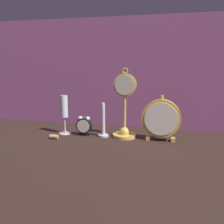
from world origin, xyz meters
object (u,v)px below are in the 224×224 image
alarm_clock_twin_bell (84,125)px  champagne_flute (64,110)px  mantel_clock_silver (161,119)px  pocket_watch_on_stand (125,114)px  brass_candlestick (103,125)px  wine_cork (54,137)px

alarm_clock_twin_bell → champagne_flute: champagne_flute is taller
mantel_clock_silver → champagne_flute: size_ratio=1.08×
mantel_clock_silver → pocket_watch_on_stand: bearing=175.1°
alarm_clock_twin_bell → brass_candlestick: size_ratio=0.58×
mantel_clock_silver → champagne_flute: (-0.50, 0.00, 0.02)m
champagne_flute → pocket_watch_on_stand: bearing=2.5°
brass_candlestick → wine_cork: bearing=-156.5°
champagne_flute → brass_candlestick: 0.22m
pocket_watch_on_stand → champagne_flute: (-0.32, -0.01, 0.01)m
pocket_watch_on_stand → champagne_flute: 0.32m
pocket_watch_on_stand → mantel_clock_silver: bearing=-4.9°
alarm_clock_twin_bell → champagne_flute: bearing=177.6°
pocket_watch_on_stand → alarm_clock_twin_bell: bearing=-174.9°
alarm_clock_twin_bell → mantel_clock_silver: 0.40m
pocket_watch_on_stand → wine_cork: (-0.34, -0.11, -0.11)m
brass_candlestick → wine_cork: 0.25m
pocket_watch_on_stand → brass_candlestick: (-0.11, -0.01, -0.06)m
brass_candlestick → wine_cork: brass_candlestick is taller
brass_candlestick → wine_cork: (-0.23, -0.10, -0.05)m
mantel_clock_silver → alarm_clock_twin_bell: bearing=-179.5°
champagne_flute → alarm_clock_twin_bell: bearing=-2.4°
champagne_flute → wine_cork: size_ratio=4.92×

